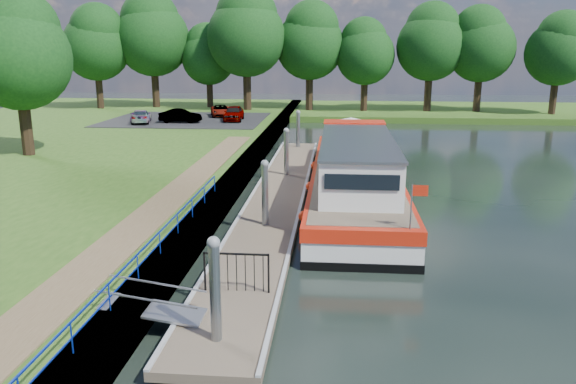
# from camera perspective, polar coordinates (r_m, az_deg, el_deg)

# --- Properties ---
(ground) EXTENTS (160.00, 160.00, 0.00)m
(ground) POSITION_cam_1_polar(r_m,az_deg,el_deg) (14.33, -6.76, -15.08)
(ground) COLOR black
(ground) RESTS_ON ground
(bank_edge) EXTENTS (1.10, 90.00, 0.78)m
(bank_edge) POSITION_cam_1_polar(r_m,az_deg,el_deg) (28.49, -5.74, 0.78)
(bank_edge) COLOR #473D2D
(bank_edge) RESTS_ON ground
(far_bank) EXTENTS (60.00, 18.00, 0.60)m
(far_bank) POSITION_cam_1_polar(r_m,az_deg,el_deg) (65.22, 13.34, 8.00)
(far_bank) COLOR #2C4F16
(far_bank) RESTS_ON ground
(footpath) EXTENTS (1.60, 40.00, 0.05)m
(footpath) POSITION_cam_1_polar(r_m,az_deg,el_deg) (22.30, -13.78, -2.30)
(footpath) COLOR brown
(footpath) RESTS_ON riverbank
(carpark) EXTENTS (14.00, 12.00, 0.06)m
(carpark) POSITION_cam_1_polar(r_m,az_deg,el_deg) (52.41, -10.24, 7.26)
(carpark) COLOR black
(carpark) RESTS_ON riverbank
(blue_fence) EXTENTS (0.04, 18.04, 0.72)m
(blue_fence) POSITION_cam_1_polar(r_m,az_deg,el_deg) (17.13, -13.93, -5.56)
(blue_fence) COLOR #0C2DBF
(blue_fence) RESTS_ON riverbank
(pontoon) EXTENTS (2.50, 30.00, 0.56)m
(pontoon) POSITION_cam_1_polar(r_m,az_deg,el_deg) (26.25, -1.06, -0.78)
(pontoon) COLOR brown
(pontoon) RESTS_ON ground
(mooring_piles) EXTENTS (0.30, 27.30, 3.55)m
(mooring_piles) POSITION_cam_1_polar(r_m,az_deg,el_deg) (25.99, -1.07, 1.55)
(mooring_piles) COLOR gray
(mooring_piles) RESTS_ON ground
(gangway) EXTENTS (2.58, 1.00, 0.92)m
(gangway) POSITION_cam_1_polar(r_m,az_deg,el_deg) (14.93, -13.55, -11.43)
(gangway) COLOR #A5A8AD
(gangway) RESTS_ON ground
(gate_panel) EXTENTS (1.85, 0.05, 1.15)m
(gate_panel) POSITION_cam_1_polar(r_m,az_deg,el_deg) (15.79, -5.27, -7.55)
(gate_panel) COLOR black
(gate_panel) RESTS_ON ground
(barge) EXTENTS (4.36, 21.15, 4.78)m
(barge) POSITION_cam_1_polar(r_m,az_deg,el_deg) (28.13, 6.73, 2.04)
(barge) COLOR black
(barge) RESTS_ON ground
(horizon_trees) EXTENTS (54.38, 10.03, 12.87)m
(horizon_trees) POSITION_cam_1_polar(r_m,az_deg,el_deg) (61.05, 1.02, 15.16)
(horizon_trees) COLOR #332316
(horizon_trees) RESTS_ON ground
(bank_tree_a) EXTENTS (6.12, 6.12, 9.72)m
(bank_tree_a) POSITION_cam_1_polar(r_m,az_deg,el_deg) (37.32, -25.73, 12.94)
(bank_tree_a) COLOR #332316
(bank_tree_a) RESTS_ON riverbank
(car_a) EXTENTS (1.79, 4.00, 1.34)m
(car_a) POSITION_cam_1_polar(r_m,az_deg,el_deg) (50.69, -5.52, 7.98)
(car_a) COLOR #999999
(car_a) RESTS_ON carpark
(car_b) EXTENTS (3.59, 1.30, 1.18)m
(car_b) POSITION_cam_1_polar(r_m,az_deg,el_deg) (49.96, -10.89, 7.61)
(car_b) COLOR #999999
(car_b) RESTS_ON carpark
(car_c) EXTENTS (2.49, 4.14, 1.12)m
(car_c) POSITION_cam_1_polar(r_m,az_deg,el_deg) (50.59, -14.70, 7.45)
(car_c) COLOR #999999
(car_c) RESTS_ON carpark
(car_d) EXTENTS (2.71, 4.15, 1.06)m
(car_d) POSITION_cam_1_polar(r_m,az_deg,el_deg) (54.21, -6.85, 8.21)
(car_d) COLOR #999999
(car_d) RESTS_ON carpark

